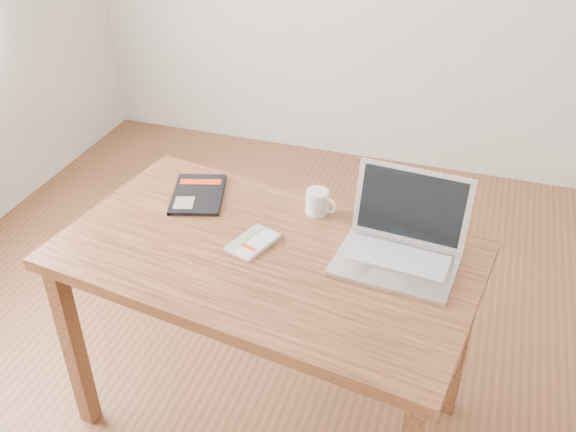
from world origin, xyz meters
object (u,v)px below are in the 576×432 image
(laptop, at_px, (401,243))
(desk, at_px, (267,273))
(white_guidebook, at_px, (253,242))
(black_guidebook, at_px, (198,194))
(coffee_mug, at_px, (318,202))

(laptop, bearing_deg, desk, -161.20)
(desk, bearing_deg, white_guidebook, 167.95)
(black_guidebook, distance_m, coffee_mug, 0.43)
(black_guidebook, bearing_deg, coffee_mug, -13.15)
(black_guidebook, relative_size, coffee_mug, 2.70)
(white_guidebook, relative_size, laptop, 0.49)
(desk, bearing_deg, coffee_mug, 78.51)
(coffee_mug, bearing_deg, white_guidebook, -106.80)
(coffee_mug, bearing_deg, black_guidebook, -161.99)
(laptop, xyz_separation_m, coffee_mug, (-0.30, 0.16, -0.01))
(laptop, distance_m, coffee_mug, 0.34)
(desk, height_order, white_guidebook, white_guidebook)
(black_guidebook, xyz_separation_m, laptop, (0.73, -0.13, 0.05))
(white_guidebook, height_order, black_guidebook, same)
(desk, xyz_separation_m, white_guidebook, (-0.05, 0.02, 0.10))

